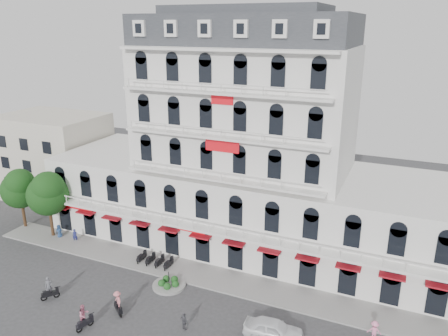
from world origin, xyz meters
TOP-DOWN VIEW (x-y plane):
  - ground at (0.00, 0.00)m, footprint 120.00×120.00m
  - sidewalk at (0.00, 9.00)m, footprint 53.00×4.00m
  - main_building at (0.00, 18.00)m, footprint 45.00×15.00m
  - flank_building_west at (-30.00, 20.00)m, footprint 14.00×10.00m
  - traffic_island at (-3.00, 6.00)m, footprint 3.20×3.20m
  - parked_scooter_row at (-6.35, 8.80)m, footprint 4.40×1.80m
  - tree_west_outer at (-25.95, 9.98)m, footprint 4.50×4.48m
  - tree_west_inner at (-20.95, 9.48)m, footprint 4.76×4.76m
  - parked_car at (8.40, 3.09)m, footprint 4.97×2.42m
  - rider_west at (-11.93, -0.16)m, footprint 1.20×1.41m
  - rider_southwest at (-6.19, -2.14)m, footprint 0.89×1.68m
  - rider_center at (-4.88, 0.61)m, footprint 1.43×1.21m
  - pedestrian_left at (-19.99, 9.50)m, footprint 0.95×0.77m
  - pedestrian_mid at (1.37, 1.10)m, footprint 1.01×0.73m
  - pedestrian_right at (15.80, 6.14)m, footprint 1.18×0.79m
  - pedestrian_far at (-17.61, 9.50)m, footprint 0.69×0.64m

SIDE VIEW (x-z plane):
  - ground at x=0.00m, z-range 0.00..0.00m
  - parked_scooter_row at x=-6.35m, z-range -0.55..0.55m
  - sidewalk at x=0.00m, z-range 0.00..0.16m
  - traffic_island at x=-3.00m, z-range -0.54..1.06m
  - pedestrian_far at x=-17.61m, z-range 0.00..1.58m
  - pedestrian_mid at x=1.37m, z-range 0.00..1.60m
  - parked_car at x=8.40m, z-range 0.00..1.63m
  - pedestrian_left at x=-19.99m, z-range 0.00..1.68m
  - pedestrian_right at x=15.80m, z-range 0.00..1.70m
  - rider_west at x=-11.93m, z-range -0.09..2.20m
  - rider_center at x=-4.88m, z-range 0.07..2.30m
  - rider_southwest at x=-6.19m, z-range 0.04..2.36m
  - tree_west_outer at x=-25.95m, z-range 1.47..9.23m
  - tree_west_inner at x=-20.95m, z-range 1.56..9.81m
  - flank_building_west at x=-30.00m, z-range 0.00..12.00m
  - main_building at x=0.00m, z-range -2.94..22.86m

